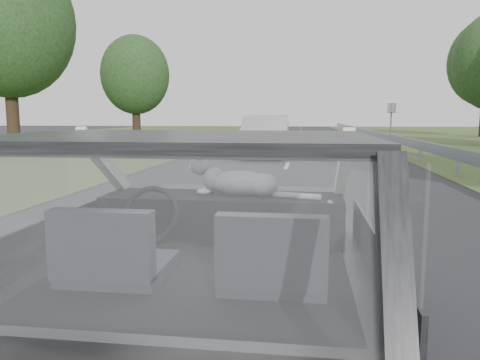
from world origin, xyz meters
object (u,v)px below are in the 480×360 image
(other_car, at_px, (266,136))
(cat, at_px, (241,181))
(highway_sign, at_px, (391,123))
(subject_car, at_px, (203,263))

(other_car, bearing_deg, cat, -87.14)
(cat, bearing_deg, highway_sign, 86.68)
(subject_car, height_order, highway_sign, highway_sign)
(subject_car, distance_m, other_car, 15.24)
(subject_car, xyz_separation_m, highway_sign, (5.53, 26.18, 0.41))
(highway_sign, bearing_deg, other_car, -138.20)
(subject_car, distance_m, cat, 0.73)
(subject_car, bearing_deg, other_car, 93.51)
(subject_car, bearing_deg, cat, 78.56)
(cat, xyz_separation_m, highway_sign, (5.40, 25.57, 0.04))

